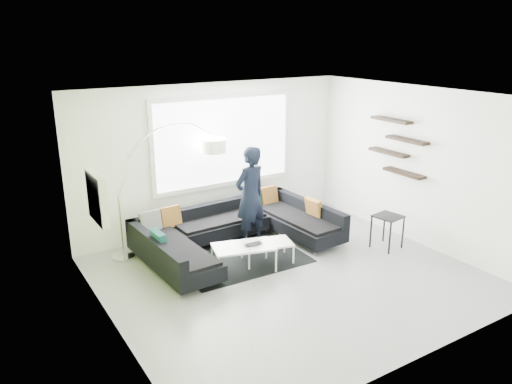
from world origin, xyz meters
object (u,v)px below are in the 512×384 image
person (250,196)px  arc_lamp (118,196)px  laptop (254,245)px  sectional_sofa (239,233)px  side_table (387,232)px  coffee_table (256,254)px

person → arc_lamp: bearing=-28.1°
laptop → person: bearing=66.1°
person → sectional_sofa: bearing=13.5°
sectional_sofa → side_table: size_ratio=5.66×
side_table → person: (-1.95, 1.44, 0.60)m
arc_lamp → laptop: size_ratio=7.17×
arc_lamp → laptop: bearing=-41.1°
arc_lamp → side_table: bearing=-24.9°
coffee_table → laptop: bearing=-115.1°
sectional_sofa → side_table: bearing=-32.6°
side_table → laptop: (-2.44, 0.51, 0.12)m
arc_lamp → laptop: 2.37m
side_table → laptop: 2.49m
side_table → sectional_sofa: bearing=150.3°
coffee_table → laptop: size_ratio=4.08×
coffee_table → side_table: 2.43m
sectional_sofa → person: bearing=22.7°
coffee_table → arc_lamp: arc_lamp is taller
sectional_sofa → side_table: (2.26, -1.29, -0.01)m
laptop → sectional_sofa: bearing=81.5°
side_table → laptop: bearing=168.1°
sectional_sofa → laptop: (-0.17, -0.78, 0.11)m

